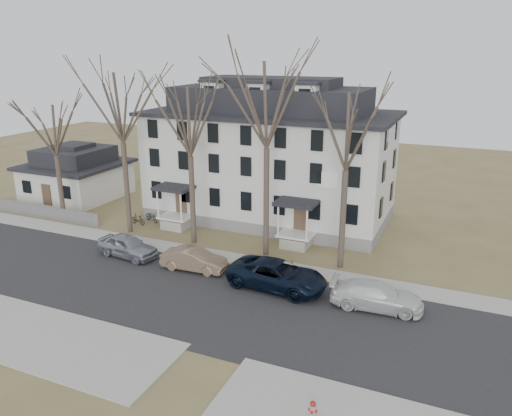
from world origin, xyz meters
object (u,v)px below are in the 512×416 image
at_px(boarding_house, 270,157).
at_px(bicycle_left, 152,217).
at_px(tree_center, 267,99).
at_px(bicycle_right, 138,220).
at_px(tree_far_left, 120,103).
at_px(car_white, 377,296).
at_px(tree_mid_left, 189,117).
at_px(small_house, 77,175).
at_px(car_tan, 194,260).
at_px(tree_mid_right, 348,126).
at_px(car_silver, 128,246).
at_px(tree_bungalow, 53,127).
at_px(car_navy, 277,275).
at_px(fire_hydrant, 313,410).

height_order(boarding_house, bicycle_left, boarding_house).
distance_m(tree_center, bicycle_right, 16.37).
relative_size(tree_far_left, car_white, 2.62).
relative_size(tree_far_left, tree_center, 0.93).
bearing_deg(tree_far_left, car_white, -12.95).
height_order(boarding_house, tree_center, tree_center).
height_order(tree_center, bicycle_right, tree_center).
bearing_deg(car_white, tree_mid_left, 66.94).
relative_size(small_house, car_tan, 1.95).
distance_m(tree_mid_right, car_tan, 13.32).
xyz_separation_m(boarding_house, tree_mid_right, (8.50, -8.15, 4.22)).
distance_m(tree_mid_right, car_silver, 17.43).
distance_m(car_silver, car_tan, 5.50).
bearing_deg(tree_mid_right, tree_bungalow, 180.00).
height_order(small_house, tree_far_left, tree_far_left).
bearing_deg(bicycle_right, bicycle_left, -19.34).
bearing_deg(car_white, tree_mid_right, 29.50).
relative_size(tree_mid_left, bicycle_left, 7.46).
bearing_deg(car_tan, bicycle_right, 52.45).
xyz_separation_m(tree_far_left, bicycle_right, (-0.36, 1.55, -9.88)).
height_order(tree_bungalow, car_tan, tree_bungalow).
distance_m(tree_center, car_white, 14.39).
height_order(car_navy, bicycle_right, car_navy).
distance_m(tree_far_left, tree_mid_left, 6.05).
bearing_deg(car_white, small_house, 65.80).
bearing_deg(tree_far_left, small_house, 150.61).
height_order(car_white, bicycle_left, car_white).
bearing_deg(bicycle_right, tree_mid_left, -95.10).
relative_size(tree_bungalow, fire_hydrant, 12.60).
relative_size(small_house, car_navy, 1.40).
height_order(car_silver, car_tan, car_silver).
bearing_deg(bicycle_left, small_house, 96.89).
relative_size(car_tan, car_white, 0.85).
bearing_deg(tree_mid_left, bicycle_left, 154.85).
xyz_separation_m(car_tan, bicycle_right, (-8.96, 5.98, -0.27)).
bearing_deg(car_white, tree_center, 56.34).
bearing_deg(car_silver, boarding_house, -18.51).
height_order(small_house, tree_bungalow, tree_bungalow).
height_order(car_white, bicycle_right, car_white).
bearing_deg(tree_bungalow, fire_hydrant, -28.78).
height_order(tree_center, car_silver, tree_center).
relative_size(tree_mid_right, bicycle_left, 7.46).
height_order(tree_far_left, car_white, tree_far_left).
relative_size(car_navy, car_white, 1.19).
xyz_separation_m(boarding_house, car_white, (11.81, -12.94, -4.62)).
height_order(tree_bungalow, fire_hydrant, tree_bungalow).
height_order(tree_mid_right, car_white, tree_mid_right).
height_order(tree_far_left, tree_center, tree_center).
bearing_deg(tree_far_left, tree_mid_right, 0.00).
relative_size(car_silver, bicycle_right, 2.99).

